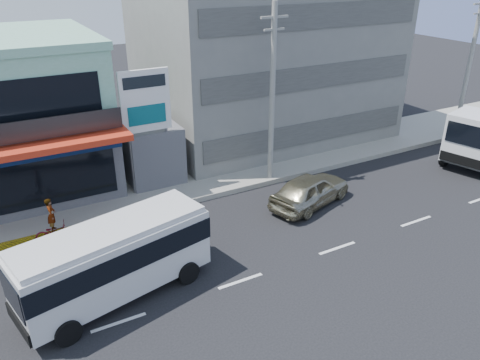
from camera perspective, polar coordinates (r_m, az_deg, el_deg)
name	(u,v)px	position (r m, az deg, el deg)	size (l,w,h in m)	color
ground	(240,281)	(19.43, 0.06, -12.23)	(120.00, 120.00, 0.00)	black
sidewalk	(238,170)	(28.63, -0.29, 1.25)	(70.00, 5.00, 0.30)	gray
concrete_building	(263,36)	(33.74, 2.86, 17.08)	(16.00, 12.00, 14.00)	gray
gap_structure	(144,147)	(28.41, -11.66, 4.00)	(3.00, 6.00, 3.50)	#4D4C52
satellite_dish	(146,122)	(26.90, -11.34, 6.95)	(1.50, 1.50, 0.15)	slate
billboard	(146,108)	(24.72, -11.39, 8.60)	(2.60, 0.18, 6.90)	gray
utility_pole_near	(272,96)	(25.71, 3.94, 10.20)	(1.60, 0.30, 10.00)	#999993
utility_pole_far	(469,66)	(36.68, 26.14, 12.34)	(1.60, 0.30, 10.00)	#999993
minibus	(114,256)	(18.27, -15.10, -8.93)	(7.66, 3.94, 3.06)	silver
sedan	(310,190)	(24.85, 8.56, -1.19)	(2.04, 5.06, 1.72)	tan
motorcycle_rider	(54,227)	(23.20, -21.76, -5.33)	(1.77, 0.84, 2.18)	#5A0C17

